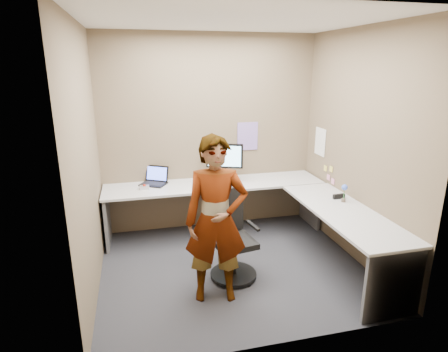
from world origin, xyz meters
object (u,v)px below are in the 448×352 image
object	(u,v)px
person	(216,221)
monitor	(225,158)
desk	(259,206)
office_chair	(231,243)

from	to	relation	value
person	monitor	bearing A→B (deg)	82.59
desk	office_chair	size ratio (longest dim) A/B	3.08
monitor	office_chair	size ratio (longest dim) A/B	0.49
monitor	office_chair	distance (m)	1.36
monitor	person	world-z (taller)	person
monitor	person	xyz separation A→B (m)	(-0.45, -1.51, -0.24)
desk	monitor	world-z (taller)	monitor
monitor	person	distance (m)	1.60
office_chair	person	xyz separation A→B (m)	(-0.25, -0.35, 0.44)
desk	monitor	size ratio (longest dim) A/B	6.23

